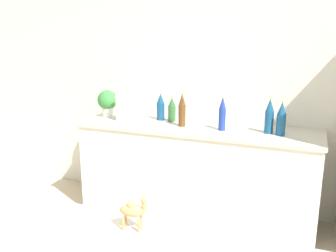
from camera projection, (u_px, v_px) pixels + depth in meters
wall_back at (250, 83)px, 3.53m from camera, size 8.00×0.06×2.55m
back_counter at (196, 171)px, 3.58m from camera, size 2.23×0.63×0.90m
potted_plant at (107, 102)px, 3.80m from camera, size 0.20×0.20×0.27m
paper_towel_roll at (121, 108)px, 3.65m from camera, size 0.12×0.12×0.24m
back_bottle_0 at (281, 119)px, 3.12m from camera, size 0.08×0.08×0.29m
back_bottle_1 at (222, 114)px, 3.28m from camera, size 0.06×0.06×0.31m
back_bottle_2 at (161, 107)px, 3.67m from camera, size 0.08×0.08×0.27m
back_bottle_3 at (269, 116)px, 3.18m from camera, size 0.08×0.08×0.31m
back_bottle_4 at (172, 110)px, 3.62m from camera, size 0.07×0.07×0.24m
back_bottle_5 at (182, 110)px, 3.42m from camera, size 0.07×0.07×0.31m
camel_figurine_second at (133, 210)px, 1.54m from camera, size 0.12×0.07×0.15m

